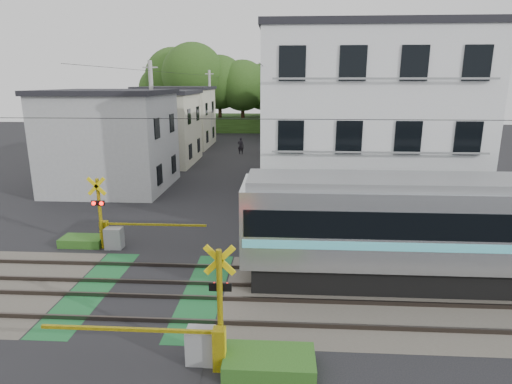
# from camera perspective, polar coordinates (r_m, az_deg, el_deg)

# --- Properties ---
(ground) EXTENTS (120.00, 120.00, 0.00)m
(ground) POSITION_cam_1_polar(r_m,az_deg,el_deg) (15.11, -14.29, -12.62)
(ground) COLOR black
(track_bed) EXTENTS (120.00, 120.00, 0.14)m
(track_bed) POSITION_cam_1_polar(r_m,az_deg,el_deg) (15.09, -14.30, -12.50)
(track_bed) COLOR #47423A
(track_bed) RESTS_ON ground
(crossing_signal_near) EXTENTS (4.74, 0.65, 3.09)m
(crossing_signal_near) POSITION_cam_1_polar(r_m,az_deg,el_deg) (11.09, -7.00, -18.73)
(crossing_signal_near) COLOR yellow
(crossing_signal_near) RESTS_ON ground
(crossing_signal_far) EXTENTS (4.74, 0.65, 3.09)m
(crossing_signal_far) POSITION_cam_1_polar(r_m,az_deg,el_deg) (18.85, -18.63, -5.06)
(crossing_signal_far) COLOR yellow
(crossing_signal_far) RESTS_ON ground
(apartment_block) EXTENTS (10.20, 8.36, 9.30)m
(apartment_block) POSITION_cam_1_polar(r_m,az_deg,el_deg) (22.73, 13.96, 8.72)
(apartment_block) COLOR white
(apartment_block) RESTS_ON ground
(houses_row) EXTENTS (22.07, 31.35, 6.80)m
(houses_row) POSITION_cam_1_polar(r_m,az_deg,el_deg) (39.07, -2.71, 9.28)
(houses_row) COLOR #A5A8AA
(houses_row) RESTS_ON ground
(tree_hill) EXTENTS (40.00, 14.02, 11.84)m
(tree_hill) POSITION_cam_1_polar(r_m,az_deg,el_deg) (60.97, -1.61, 13.39)
(tree_hill) COLOR #2B4C19
(tree_hill) RESTS_ON ground
(catenary) EXTENTS (60.00, 5.04, 7.00)m
(catenary) POSITION_cam_1_polar(r_m,az_deg,el_deg) (13.26, 10.21, 0.84)
(catenary) COLOR #2D2D33
(catenary) RESTS_ON ground
(utility_poles) EXTENTS (7.90, 42.00, 8.00)m
(utility_poles) POSITION_cam_1_polar(r_m,az_deg,el_deg) (36.29, -5.30, 10.16)
(utility_poles) COLOR #A5A5A0
(utility_poles) RESTS_ON ground
(pedestrian) EXTENTS (0.62, 0.44, 1.61)m
(pedestrian) POSITION_cam_1_polar(r_m,az_deg,el_deg) (41.42, -2.05, 6.18)
(pedestrian) COLOR black
(pedestrian) RESTS_ON ground
(weed_patches) EXTENTS (10.25, 8.80, 0.40)m
(weed_patches) POSITION_cam_1_polar(r_m,az_deg,el_deg) (14.53, -7.67, -12.61)
(weed_patches) COLOR #2D5E1E
(weed_patches) RESTS_ON ground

